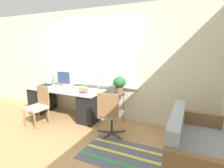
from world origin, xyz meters
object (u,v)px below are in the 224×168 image
at_px(mouse, 66,89).
at_px(book_stack, 83,90).
at_px(office_chair_swivel, 110,113).
at_px(plant_stand, 119,97).
at_px(desk_chair_wooden, 38,105).
at_px(desk_lamp, 98,77).
at_px(couch_loveseat, 193,153).
at_px(keyboard, 57,89).
at_px(monitor, 64,79).
at_px(potted_plant, 119,84).
at_px(laptop, 46,83).

distance_m(mouse, book_stack, 0.55).
distance_m(office_chair_swivel, plant_stand, 0.74).
distance_m(desk_chair_wooden, plant_stand, 1.88).
xyz_separation_m(desk_lamp, plant_stand, (0.54, 0.08, -0.45)).
bearing_deg(desk_chair_wooden, office_chair_swivel, 12.61).
distance_m(office_chair_swivel, couch_loveseat, 1.61).
bearing_deg(office_chair_swivel, keyboard, -18.94).
relative_size(monitor, plant_stand, 0.62).
distance_m(monitor, desk_chair_wooden, 0.96).
xyz_separation_m(book_stack, potted_plant, (0.75, 0.38, 0.15)).
bearing_deg(office_chair_swivel, desk_lamp, -51.35).
distance_m(mouse, plant_stand, 1.35).
xyz_separation_m(desk_chair_wooden, couch_loveseat, (3.27, -0.26, -0.16)).
bearing_deg(mouse, potted_plant, 14.43).
relative_size(book_stack, potted_plant, 0.50).
bearing_deg(couch_loveseat, laptop, 74.15).
distance_m(desk_lamp, desk_chair_wooden, 1.51).
bearing_deg(couch_loveseat, keyboard, 75.38).
bearing_deg(mouse, desk_chair_wooden, -119.06).
relative_size(monitor, couch_loveseat, 0.30).
bearing_deg(plant_stand, keyboard, -167.00).
bearing_deg(book_stack, laptop, 169.23).
bearing_deg(potted_plant, monitor, -175.81).
height_order(monitor, mouse, monitor).
bearing_deg(office_chair_swivel, book_stack, -28.18).
xyz_separation_m(couch_loveseat, plant_stand, (-1.64, 1.19, 0.30)).
relative_size(mouse, plant_stand, 0.11).
distance_m(desk_lamp, potted_plant, 0.55).
height_order(mouse, desk_chair_wooden, desk_chair_wooden).
xyz_separation_m(keyboard, plant_stand, (1.56, 0.36, -0.12)).
xyz_separation_m(monitor, office_chair_swivel, (1.65, -0.60, -0.48)).
bearing_deg(desk_chair_wooden, monitor, 89.36).
height_order(keyboard, book_stack, book_stack).
relative_size(desk_chair_wooden, plant_stand, 1.27).
xyz_separation_m(office_chair_swivel, plant_stand, (-0.11, 0.72, 0.14)).
bearing_deg(keyboard, desk_chair_wooden, -97.30).
xyz_separation_m(office_chair_swivel, potted_plant, (-0.11, 0.72, 0.46)).
height_order(desk_chair_wooden, potted_plant, potted_plant).
xyz_separation_m(mouse, desk_lamp, (0.76, 0.25, 0.32)).
bearing_deg(desk_lamp, plant_stand, 8.74).
bearing_deg(keyboard, office_chair_swivel, -12.12).
bearing_deg(monitor, desk_lamp, 1.74).
bearing_deg(desk_lamp, potted_plant, 8.74).
bearing_deg(couch_loveseat, book_stack, 71.21).
relative_size(mouse, desk_lamp, 0.16).
bearing_deg(desk_chair_wooden, potted_plant, 35.33).
bearing_deg(couch_loveseat, monitor, 71.24).
distance_m(plant_stand, potted_plant, 0.33).
relative_size(desk_lamp, potted_plant, 1.12).
bearing_deg(keyboard, monitor, 86.49).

